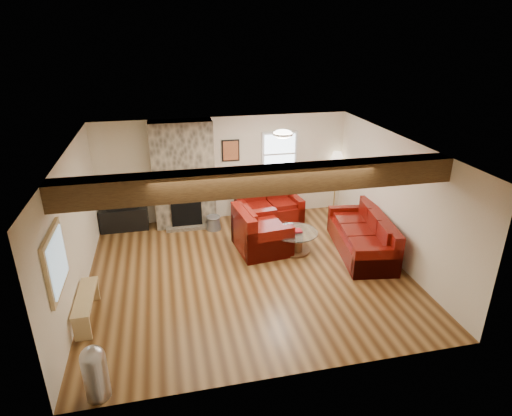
{
  "coord_description": "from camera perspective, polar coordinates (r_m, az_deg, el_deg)",
  "views": [
    {
      "loc": [
        -1.41,
        -7.03,
        4.37
      ],
      "look_at": [
        0.25,
        0.4,
        1.16
      ],
      "focal_mm": 30.0,
      "sensor_mm": 36.0,
      "label": 1
    }
  ],
  "objects": [
    {
      "name": "armchair_red",
      "position": [
        9.01,
        0.77,
        -2.84
      ],
      "size": [
        1.14,
        1.27,
        0.94
      ],
      "primitive_type": null,
      "rotation": [
        0.0,
        0.0,
        1.69
      ],
      "color": "#450405",
      "rests_on": "floor"
    },
    {
      "name": "sofa_three",
      "position": [
        9.19,
        13.88,
        -3.33
      ],
      "size": [
        1.23,
        2.31,
        0.85
      ],
      "primitive_type": null,
      "rotation": [
        0.0,
        0.0,
        -1.72
      ],
      "color": "#450405",
      "rests_on": "floor"
    },
    {
      "name": "floor_lamp",
      "position": [
        10.9,
        10.75,
        6.19
      ],
      "size": [
        0.4,
        0.4,
        1.55
      ],
      "color": "tan",
      "rests_on": "floor"
    },
    {
      "name": "hatch_window",
      "position": [
        6.45,
        -25.11,
        -6.49
      ],
      "size": [
        0.08,
        1.0,
        0.9
      ],
      "primitive_type": null,
      "color": "tan",
      "rests_on": "room"
    },
    {
      "name": "artwork_back",
      "position": [
        10.22,
        -3.4,
        7.65
      ],
      "size": [
        0.42,
        0.06,
        0.52
      ],
      "primitive_type": null,
      "color": "black",
      "rests_on": "room"
    },
    {
      "name": "back_window",
      "position": [
        10.51,
        3.14,
        7.24
      ],
      "size": [
        0.9,
        0.08,
        1.1
      ],
      "primitive_type": null,
      "color": "silver",
      "rests_on": "room"
    },
    {
      "name": "oak_beam",
      "position": [
        6.3,
        1.06,
        3.72
      ],
      "size": [
        6.0,
        0.36,
        0.38
      ],
      "primitive_type": "cube",
      "color": "black",
      "rests_on": "room"
    },
    {
      "name": "television",
      "position": [
        10.28,
        -17.44,
        1.09
      ],
      "size": [
        0.73,
        0.1,
        0.42
      ],
      "primitive_type": "imported",
      "color": "black",
      "rests_on": "tv_cabinet"
    },
    {
      "name": "loveseat",
      "position": [
        10.36,
        1.78,
        0.3
      ],
      "size": [
        1.61,
        1.05,
        0.8
      ],
      "primitive_type": null,
      "rotation": [
        0.0,
        0.0,
        0.12
      ],
      "color": "#450405",
      "rests_on": "floor"
    },
    {
      "name": "chimney_breast",
      "position": [
        10.04,
        -9.63,
        4.22
      ],
      "size": [
        1.4,
        0.67,
        2.5
      ],
      "color": "#3A352D",
      "rests_on": "floor"
    },
    {
      "name": "room",
      "position": [
        7.82,
        -1.14,
        -0.69
      ],
      "size": [
        8.0,
        8.0,
        8.0
      ],
      "color": "#502F15",
      "rests_on": "ground"
    },
    {
      "name": "tv_cabinet",
      "position": [
        10.46,
        -17.14,
        -1.34
      ],
      "size": [
        1.07,
        0.43,
        0.54
      ],
      "primitive_type": "cube",
      "color": "black",
      "rests_on": "floor"
    },
    {
      "name": "artwork_right",
      "position": [
        8.93,
        17.44,
        4.7
      ],
      "size": [
        0.06,
        0.55,
        0.42
      ],
      "primitive_type": null,
      "color": "black",
      "rests_on": "room"
    },
    {
      "name": "ceiling_dome",
      "position": [
        8.48,
        3.6,
        9.64
      ],
      "size": [
        0.4,
        0.4,
        0.18
      ],
      "primitive_type": null,
      "color": "white",
      "rests_on": "room"
    },
    {
      "name": "pedal_bin",
      "position": [
        6.09,
        -20.67,
        -19.81
      ],
      "size": [
        0.32,
        0.32,
        0.78
      ],
      "primitive_type": null,
      "rotation": [
        0.0,
        0.0,
        -0.03
      ],
      "color": "#B6B5BB",
      "rests_on": "floor"
    },
    {
      "name": "coal_bucket",
      "position": [
        10.08,
        -5.68,
        -1.96
      ],
      "size": [
        0.35,
        0.35,
        0.33
      ],
      "primitive_type": null,
      "color": "slate",
      "rests_on": "floor"
    },
    {
      "name": "coffee_table",
      "position": [
        9.05,
        5.2,
        -4.48
      ],
      "size": [
        0.95,
        0.95,
        0.5
      ],
      "color": "#492917",
      "rests_on": "floor"
    },
    {
      "name": "pine_bench",
      "position": [
        7.59,
        -21.64,
        -12.23
      ],
      "size": [
        0.27,
        1.16,
        0.43
      ],
      "primitive_type": null,
      "color": "tan",
      "rests_on": "floor"
    }
  ]
}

